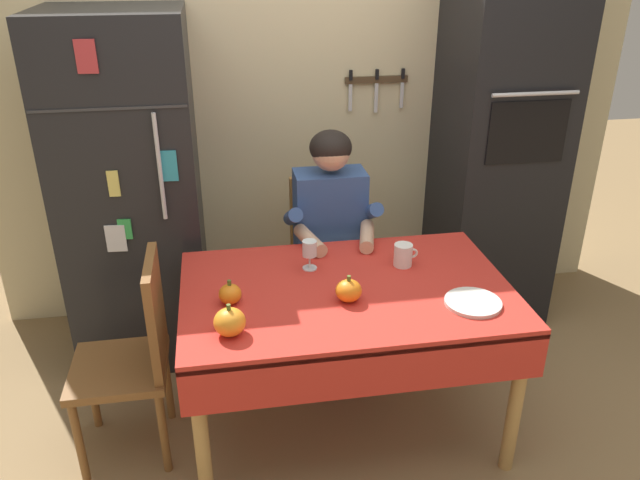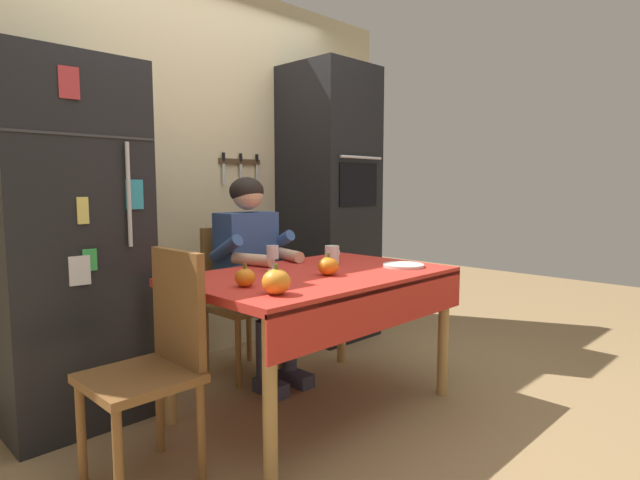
{
  "view_description": "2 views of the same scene",
  "coord_description": "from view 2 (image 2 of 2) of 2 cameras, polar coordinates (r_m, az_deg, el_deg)",
  "views": [
    {
      "loc": [
        -0.5,
        -2.17,
        2.07
      ],
      "look_at": [
        -0.1,
        0.21,
        0.92
      ],
      "focal_mm": 35.16,
      "sensor_mm": 36.0,
      "label": 1
    },
    {
      "loc": [
        -1.87,
        -1.78,
        1.19
      ],
      "look_at": [
        0.14,
        0.2,
        0.89
      ],
      "focal_mm": 28.77,
      "sensor_mm": 36.0,
      "label": 2
    }
  ],
  "objects": [
    {
      "name": "serving_tray",
      "position": [
        2.91,
        9.26,
        -2.81
      ],
      "size": [
        0.23,
        0.23,
        0.02
      ],
      "primitive_type": "cylinder",
      "color": "silver",
      "rests_on": "dining_table"
    },
    {
      "name": "wall_oven",
      "position": [
        4.04,
        1.0,
        4.03
      ],
      "size": [
        0.6,
        0.64,
        2.1
      ],
      "color": "black",
      "rests_on": "ground"
    },
    {
      "name": "seated_person",
      "position": [
        3.15,
        -7.4,
        -2.29
      ],
      "size": [
        0.47,
        0.55,
        1.25
      ],
      "color": "#38384C",
      "rests_on": "ground"
    },
    {
      "name": "coffee_mug",
      "position": [
        3.0,
        1.36,
        -1.62
      ],
      "size": [
        0.11,
        0.08,
        0.1
      ],
      "color": "white",
      "rests_on": "dining_table"
    },
    {
      "name": "dining_table",
      "position": [
        2.69,
        -0.18,
        -5.43
      ],
      "size": [
        1.4,
        0.9,
        0.74
      ],
      "color": "tan",
      "rests_on": "ground"
    },
    {
      "name": "wine_glass",
      "position": [
        2.73,
        -5.3,
        -1.53
      ],
      "size": [
        0.07,
        0.07,
        0.14
      ],
      "color": "white",
      "rests_on": "dining_table"
    },
    {
      "name": "pumpkin_small",
      "position": [
        2.6,
        0.91,
        -2.93
      ],
      "size": [
        0.11,
        0.11,
        0.11
      ],
      "color": "orange",
      "rests_on": "dining_table"
    },
    {
      "name": "chair_left_side",
      "position": [
        2.23,
        -17.66,
        -12.02
      ],
      "size": [
        0.4,
        0.4,
        0.93
      ],
      "color": "brown",
      "rests_on": "ground"
    },
    {
      "name": "back_wall_assembly",
      "position": [
        3.68,
        -13.99,
        7.55
      ],
      "size": [
        3.7,
        0.13,
        2.6
      ],
      "color": "beige",
      "rests_on": "ground"
    },
    {
      "name": "chair_behind_person",
      "position": [
        3.34,
        -9.36,
        -5.79
      ],
      "size": [
        0.4,
        0.4,
        0.93
      ],
      "color": "#9E6B33",
      "rests_on": "ground"
    },
    {
      "name": "pumpkin_medium",
      "position": [
        2.33,
        -8.33,
        -4.15
      ],
      "size": [
        0.09,
        0.09,
        0.1
      ],
      "color": "orange",
      "rests_on": "dining_table"
    },
    {
      "name": "ground_plane",
      "position": [
        2.85,
        0.98,
        -18.71
      ],
      "size": [
        10.0,
        10.0,
        0.0
      ],
      "primitive_type": "plane",
      "color": "#93754C",
      "rests_on": "ground"
    },
    {
      "name": "pumpkin_large",
      "position": [
        2.15,
        -4.89,
        -4.65
      ],
      "size": [
        0.12,
        0.12,
        0.13
      ],
      "color": "orange",
      "rests_on": "dining_table"
    },
    {
      "name": "refrigerator",
      "position": [
        2.91,
        -26.67,
        -0.37
      ],
      "size": [
        0.68,
        0.71,
        1.8
      ],
      "color": "black",
      "rests_on": "ground"
    }
  ]
}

